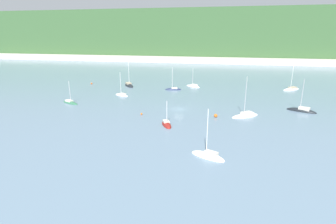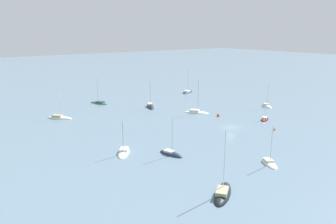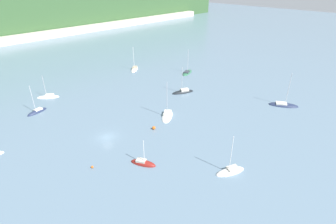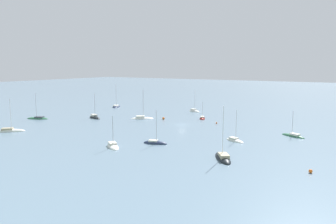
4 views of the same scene
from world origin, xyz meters
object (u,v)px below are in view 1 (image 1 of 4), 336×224
at_px(sailboat_6, 193,86).
at_px(sailboat_8, 302,111).
at_px(sailboat_3, 70,103).
at_px(sailboat_5, 129,86).
at_px(sailboat_9, 167,125).
at_px(sailboat_0, 245,116).
at_px(sailboat_10, 208,156).
at_px(sailboat_2, 291,89).
at_px(sailboat_1, 122,95).
at_px(mooring_buoy_1, 141,114).
at_px(mooring_buoy_2, 216,116).
at_px(mooring_buoy_0, 92,84).
at_px(sailboat_4, 173,90).

xyz_separation_m(sailboat_6, sailboat_8, (33.73, -28.98, 0.01)).
height_order(sailboat_3, sailboat_5, sailboat_5).
relative_size(sailboat_6, sailboat_9, 1.19).
bearing_deg(sailboat_0, sailboat_3, -39.31).
relative_size(sailboat_6, sailboat_10, 0.86).
relative_size(sailboat_2, sailboat_8, 1.05).
distance_m(sailboat_1, sailboat_8, 56.84).
height_order(sailboat_0, sailboat_5, sailboat_5).
height_order(sailboat_2, sailboat_8, sailboat_2).
distance_m(sailboat_6, sailboat_10, 63.48).
bearing_deg(sailboat_9, mooring_buoy_1, -153.94).
xyz_separation_m(mooring_buoy_1, mooring_buoy_2, (19.41, 2.08, 0.18)).
relative_size(sailboat_10, mooring_buoy_2, 10.66).
bearing_deg(sailboat_10, sailboat_5, -33.58).
height_order(sailboat_2, mooring_buoy_0, sailboat_2).
distance_m(sailboat_0, mooring_buoy_1, 27.38).
bearing_deg(mooring_buoy_2, sailboat_4, 118.83).
height_order(sailboat_9, mooring_buoy_0, sailboat_9).
bearing_deg(mooring_buoy_1, sailboat_3, 164.33).
bearing_deg(mooring_buoy_0, sailboat_6, 5.47).
height_order(sailboat_5, mooring_buoy_0, sailboat_5).
bearing_deg(sailboat_10, mooring_buoy_1, -23.55).
height_order(sailboat_6, sailboat_9, sailboat_6).
relative_size(sailboat_2, sailboat_5, 0.87).
xyz_separation_m(sailboat_8, sailboat_10, (-23.61, -33.69, -0.01)).
height_order(sailboat_9, mooring_buoy_2, sailboat_9).
distance_m(sailboat_8, sailboat_10, 41.14).
distance_m(sailboat_0, sailboat_2, 43.27).
bearing_deg(sailboat_2, sailboat_0, 22.68).
xyz_separation_m(sailboat_6, mooring_buoy_1, (-8.87, -41.43, 0.16)).
distance_m(sailboat_2, sailboat_9, 62.76).
bearing_deg(sailboat_8, sailboat_2, -72.84).
relative_size(sailboat_6, mooring_buoy_1, 15.55).
bearing_deg(sailboat_10, sailboat_8, -100.36).
relative_size(sailboat_9, mooring_buoy_2, 7.64).
xyz_separation_m(sailboat_0, sailboat_6, (-18.12, 36.82, -0.02)).
bearing_deg(sailboat_0, mooring_buoy_2, -18.07).
distance_m(sailboat_5, mooring_buoy_1, 41.10).
relative_size(sailboat_2, sailboat_4, 1.13).
bearing_deg(mooring_buoy_2, sailboat_3, 173.56).
distance_m(sailboat_2, sailboat_3, 80.55).
distance_m(sailboat_2, mooring_buoy_1, 63.52).
height_order(sailboat_1, sailboat_8, sailboat_8).
distance_m(sailboat_2, sailboat_8, 31.00).
relative_size(sailboat_0, sailboat_10, 1.17).
bearing_deg(sailboat_1, sailboat_9, 157.40).
height_order(sailboat_2, sailboat_6, sailboat_2).
height_order(sailboat_0, sailboat_3, sailboat_0).
relative_size(sailboat_3, mooring_buoy_0, 11.01).
bearing_deg(sailboat_2, sailboat_9, 11.99).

